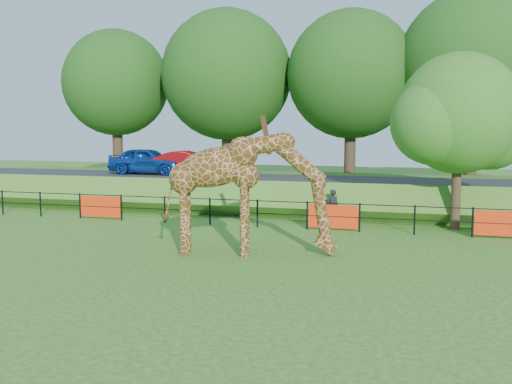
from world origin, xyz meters
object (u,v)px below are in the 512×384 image
car_blue (148,161)px  visitor (332,206)px  car_red (188,163)px  tree_east (462,118)px  giraffe (250,194)px

car_blue → visitor: size_ratio=2.99×
car_blue → car_red: bearing=-87.2°
visitor → car_red: bearing=-52.9°
car_red → visitor: car_red is taller
car_red → visitor: bearing=-126.3°
tree_east → car_blue: bearing=162.5°
giraffe → visitor: bearing=64.1°
car_red → tree_east: size_ratio=0.57×
tree_east → giraffe: bearing=-134.9°
visitor → tree_east: (4.87, -0.05, 3.58)m
car_red → car_blue: bearing=87.7°
giraffe → car_blue: (-9.13, 11.41, 0.24)m
car_red → tree_east: tree_east is taller
giraffe → visitor: 6.83m
tree_east → visitor: bearing=179.5°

